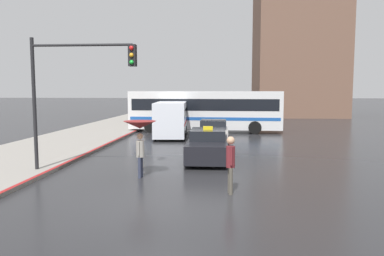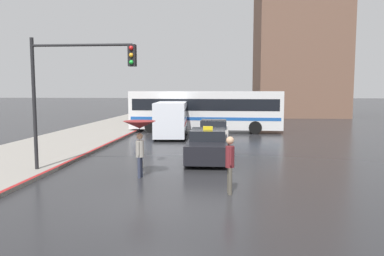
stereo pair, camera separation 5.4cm
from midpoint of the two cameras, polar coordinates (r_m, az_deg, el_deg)
name	(u,v)px [view 2 (the right image)]	position (r m, az deg, el deg)	size (l,w,h in m)	color
ground_plane	(156,206)	(10.72, -5.43, -11.75)	(300.00, 300.00, 0.00)	#262628
taxi	(208,146)	(17.25, 2.52, -2.76)	(1.91, 4.43, 1.59)	black
sedan_red	(214,132)	(23.44, 3.37, -0.61)	(1.91, 4.50, 1.36)	#B7B2AD
ambulance_van	(171,118)	(25.81, -3.12, 1.56)	(2.37, 5.36, 2.41)	silver
city_bus	(206,109)	(29.21, 2.14, 2.87)	(11.76, 3.00, 3.16)	silver
pedestrian_with_umbrella	(140,130)	(13.84, -7.87, -0.35)	(1.20, 1.20, 2.10)	#2D3347
pedestrian_man	(230,160)	(11.67, 5.92, -4.91)	(0.31, 0.43, 1.81)	#4C473D
traffic_light	(76,78)	(14.94, -17.17, 7.24)	(4.09, 0.38, 5.21)	black
building_tower_near	(299,7)	(51.66, 15.97, 17.27)	(10.40, 12.05, 27.47)	brown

